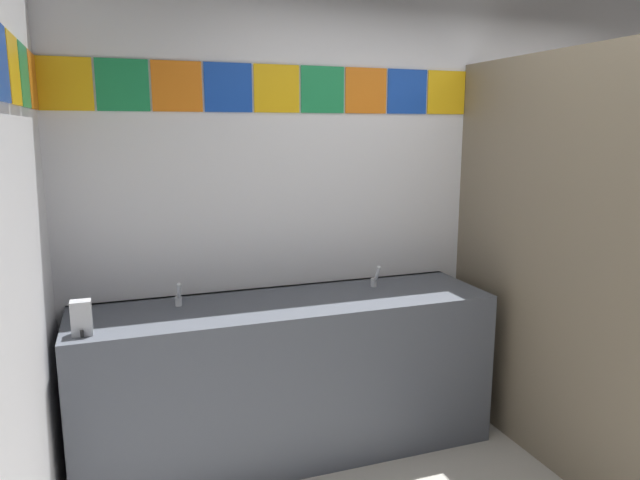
% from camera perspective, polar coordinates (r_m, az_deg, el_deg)
% --- Properties ---
extents(wall_back, '(4.34, 0.09, 2.80)m').
position_cam_1_polar(wall_back, '(3.76, 9.81, 4.78)').
color(wall_back, silver).
rests_on(wall_back, ground_plane).
extents(vanity_counter, '(2.26, 0.62, 0.88)m').
position_cam_1_polar(vanity_counter, '(3.32, -3.17, -13.13)').
color(vanity_counter, '#4C515B').
rests_on(vanity_counter, ground_plane).
extents(faucet_left, '(0.04, 0.10, 0.14)m').
position_cam_1_polar(faucet_left, '(3.14, -13.74, -5.48)').
color(faucet_left, silver).
rests_on(faucet_left, vanity_counter).
extents(faucet_right, '(0.04, 0.10, 0.14)m').
position_cam_1_polar(faucet_right, '(3.43, 5.44, -3.81)').
color(faucet_right, silver).
rests_on(faucet_right, vanity_counter).
extents(soap_dispenser, '(0.09, 0.09, 0.16)m').
position_cam_1_polar(soap_dispenser, '(2.85, -22.42, -7.10)').
color(soap_dispenser, '#B7BABF').
rests_on(soap_dispenser, vanity_counter).
extents(stall_divider, '(0.92, 1.57, 2.19)m').
position_cam_1_polar(stall_divider, '(3.23, 26.16, -2.85)').
color(stall_divider, '#726651').
rests_on(stall_divider, ground_plane).
extents(toilet, '(0.39, 0.49, 0.74)m').
position_cam_1_polar(toilet, '(4.10, 23.76, -11.41)').
color(toilet, white).
rests_on(toilet, ground_plane).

